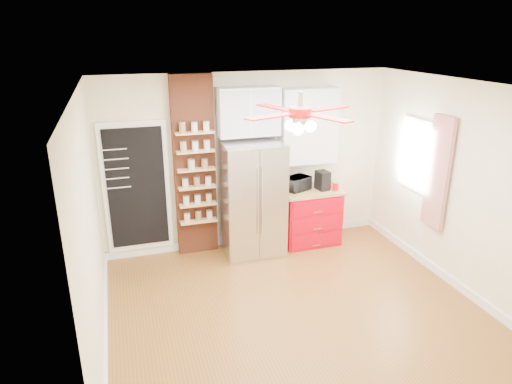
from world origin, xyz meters
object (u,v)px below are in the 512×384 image
object	(u,v)px
pantry_jar_oats	(191,165)
canister_left	(336,187)
fridge	(252,198)
toaster_oven	(297,183)
coffee_maker	(323,180)
ceiling_fan	(300,113)
red_cabinet	(309,216)

from	to	relation	value
pantry_jar_oats	canister_left	bearing A→B (deg)	-6.72
fridge	toaster_oven	world-z (taller)	fridge
coffee_maker	canister_left	bearing A→B (deg)	-44.60
toaster_oven	coffee_maker	distance (m)	0.40
fridge	coffee_maker	xyz separation A→B (m)	(1.15, 0.00, 0.17)
ceiling_fan	coffee_maker	bearing A→B (deg)	56.01
red_cabinet	coffee_maker	size ratio (longest dim) A/B	3.16
ceiling_fan	canister_left	xyz separation A→B (m)	(1.27, 1.51, -1.46)
ceiling_fan	red_cabinet	bearing A→B (deg)	61.29
red_cabinet	ceiling_fan	xyz separation A→B (m)	(-0.92, -1.68, 1.97)
fridge	toaster_oven	size ratio (longest dim) A/B	4.50
fridge	ceiling_fan	xyz separation A→B (m)	(0.05, -1.63, 1.55)
toaster_oven	pantry_jar_oats	world-z (taller)	pantry_jar_oats
pantry_jar_oats	fridge	bearing A→B (deg)	-8.95
ceiling_fan	canister_left	bearing A→B (deg)	49.93
coffee_maker	fridge	bearing A→B (deg)	171.28
ceiling_fan	pantry_jar_oats	size ratio (longest dim) A/B	10.28
red_cabinet	pantry_jar_oats	size ratio (longest dim) A/B	6.90
toaster_oven	ceiling_fan	bearing A→B (deg)	-136.50
red_cabinet	ceiling_fan	size ratio (longest dim) A/B	0.67
fridge	coffee_maker	distance (m)	1.16
canister_left	pantry_jar_oats	bearing A→B (deg)	173.28
ceiling_fan	pantry_jar_oats	xyz separation A→B (m)	(-0.92, 1.77, -0.98)
coffee_maker	ceiling_fan	bearing A→B (deg)	-132.77
toaster_oven	red_cabinet	bearing A→B (deg)	-34.71
ceiling_fan	toaster_oven	world-z (taller)	ceiling_fan
coffee_maker	pantry_jar_oats	world-z (taller)	pantry_jar_oats
ceiling_fan	coffee_maker	xyz separation A→B (m)	(1.10, 1.63, -1.38)
red_cabinet	ceiling_fan	bearing A→B (deg)	-118.71
toaster_oven	canister_left	bearing A→B (deg)	-44.67
red_cabinet	ceiling_fan	world-z (taller)	ceiling_fan
red_cabinet	canister_left	world-z (taller)	canister_left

